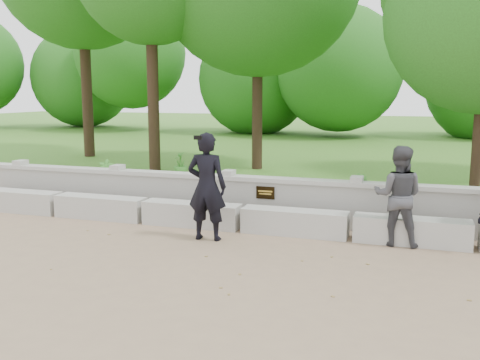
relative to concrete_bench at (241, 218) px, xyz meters
The scene contains 9 objects.
ground 1.91m from the concrete_bench, 90.00° to the right, with size 80.00×80.00×0.00m, color #8C7256.
lawn 12.10m from the concrete_bench, 90.00° to the left, with size 40.00×22.00×0.25m, color #37661D.
concrete_bench is the anchor object (origin of this frame).
parapet_wall 0.74m from the concrete_bench, 89.99° to the left, with size 12.50×0.35×0.90m.
man_main 1.12m from the concrete_bench, 114.97° to the right, with size 0.70×0.63×1.86m.
visitor_left 2.83m from the concrete_bench, ahead, with size 0.84×0.67×1.67m.
shrub_a 4.56m from the concrete_bench, 154.17° to the left, with size 0.35×0.24×0.67m, color #3D822C.
shrub_b 2.44m from the concrete_bench, 35.40° to the left, with size 0.38×0.30×0.69m, color #3D822C.
shrub_d 5.11m from the concrete_bench, 127.08° to the left, with size 0.39×0.34×0.69m, color #3D822C.
Camera 1 is at (2.97, -7.26, 2.54)m, focal length 40.00 mm.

